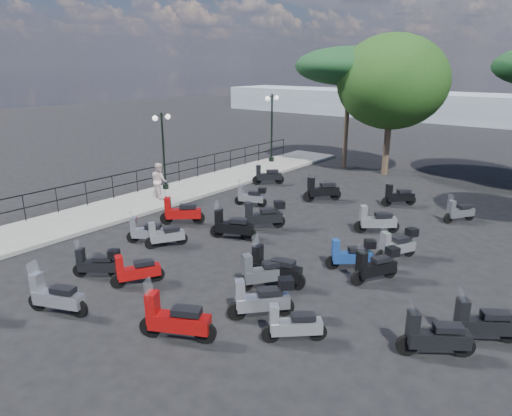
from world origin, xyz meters
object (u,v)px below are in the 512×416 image
Objects in this scene: scooter_5 at (267,176)px; scooter_16 at (232,227)px; scooter_4 at (251,196)px; scooter_23 at (398,196)px; scooter_7 at (136,271)px; lamp_post_2 at (272,123)px; scooter_26 at (293,325)px; scooter_27 at (434,337)px; pine_2 at (350,66)px; scooter_3 at (181,212)px; scooter_11 at (322,190)px; pedestrian_far at (159,180)px; scooter_19 at (175,320)px; scooter_28 at (397,245)px; scooter_15 at (274,269)px; scooter_14 at (264,273)px; scooter_9 at (263,216)px; broadleaf_tree at (392,82)px; lamp_post_1 at (163,146)px; scooter_1 at (97,264)px; scooter_17 at (376,221)px; scooter_13 at (55,297)px; scooter_8 at (147,232)px; scooter_22 at (351,255)px; scooter_30 at (482,324)px; scooter_20 at (262,299)px; scooter_29 at (459,212)px; scooter_21 at (376,266)px; scooter_2 at (165,236)px.

scooter_5 is 0.82× the size of scooter_16.
scooter_23 is at bearing -72.34° from scooter_4.
scooter_5 is at bearing -42.92° from scooter_7.
scooter_26 is at bearing -54.15° from lamp_post_2.
lamp_post_2 is 20.74m from scooter_27.
pine_2 reaches higher than scooter_27.
scooter_3 is 7.30m from scooter_5.
scooter_27 is (10.79, -2.48, -0.02)m from scooter_3.
pedestrian_far is at bearing 75.91° from scooter_11.
scooter_11 is 0.90× the size of scooter_19.
scooter_28 is 0.21× the size of pine_2.
scooter_15 is 4.48m from scooter_28.
scooter_14 is (5.32, -5.93, 0.03)m from scooter_4.
scooter_3 is 14.56m from pine_2.
scooter_9 is at bearing 130.46° from scooter_11.
scooter_4 is 11.02m from broadleaf_tree.
scooter_15 is at bearing 132.81° from scooter_23.
lamp_post_1 is 0.89× the size of lamp_post_2.
scooter_9 is (1.31, 6.44, 0.09)m from scooter_1.
scooter_1 is at bearing -72.87° from lamp_post_2.
scooter_23 is (-0.69, 3.88, -0.02)m from scooter_17.
pine_2 reaches higher than scooter_7.
scooter_13 is 5.54m from scooter_14.
scooter_17 is at bearing 141.58° from scooter_23.
scooter_17 reaches higher than scooter_8.
scooter_8 is 1.03× the size of scooter_22.
scooter_20 is at bearing 80.95° from scooter_30.
scooter_16 is at bearing 45.81° from scooter_30.
scooter_3 reaches higher than scooter_4.
pine_2 reaches higher than lamp_post_2.
pine_2 is at bearing -27.10° from scooter_20.
scooter_19 is at bearing 86.65° from scooter_27.
scooter_28 is 5.21m from scooter_29.
scooter_8 is at bearing 1.05° from scooter_13.
scooter_21 is (5.32, -1.49, -0.05)m from scooter_9.
scooter_29 is (9.77, 0.01, -0.05)m from scooter_5.
pine_2 is at bearing -29.25° from scooter_28.
scooter_20 reaches higher than scooter_29.
scooter_23 is at bearing -45.30° from scooter_16.
scooter_14 is 1.22× the size of scooter_26.
pine_2 reaches higher than scooter_29.
pedestrian_far is 1.19× the size of scooter_17.
pine_2 reaches higher than scooter_8.
scooter_22 is 0.98× the size of scooter_23.
scooter_2 is 7.22m from scooter_21.
scooter_5 is at bearing -12.19° from scooter_20.
scooter_9 reaches higher than scooter_5.
scooter_3 is at bearing 64.40° from scooter_9.
scooter_23 is (9.07, 6.17, -0.53)m from pedestrian_far.
scooter_20 is 1.26m from scooter_26.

